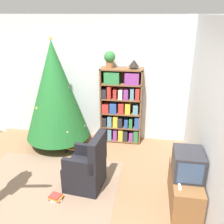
{
  "coord_description": "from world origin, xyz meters",
  "views": [
    {
      "loc": [
        1.14,
        -2.95,
        2.62
      ],
      "look_at": [
        0.54,
        0.94,
        1.05
      ],
      "focal_mm": 40.0,
      "sensor_mm": 36.0,
      "label": 1
    }
  ],
  "objects_px": {
    "christmas_tree": "(55,91)",
    "armchair": "(87,169)",
    "table_lamp": "(134,63)",
    "bookshelf": "(121,107)",
    "television": "(188,164)",
    "potted_plant": "(110,58)"
  },
  "relations": [
    {
      "from": "christmas_tree",
      "to": "armchair",
      "type": "distance_m",
      "value": 1.8
    },
    {
      "from": "table_lamp",
      "to": "bookshelf",
      "type": "bearing_deg",
      "value": -177.53
    },
    {
      "from": "armchair",
      "to": "table_lamp",
      "type": "height_order",
      "value": "table_lamp"
    },
    {
      "from": "potted_plant",
      "to": "television",
      "type": "bearing_deg",
      "value": -52.62
    },
    {
      "from": "christmas_tree",
      "to": "armchair",
      "type": "height_order",
      "value": "christmas_tree"
    },
    {
      "from": "bookshelf",
      "to": "armchair",
      "type": "relative_size",
      "value": 1.74
    },
    {
      "from": "potted_plant",
      "to": "table_lamp",
      "type": "bearing_deg",
      "value": 0.0
    },
    {
      "from": "television",
      "to": "table_lamp",
      "type": "relative_size",
      "value": 2.37
    },
    {
      "from": "armchair",
      "to": "table_lamp",
      "type": "distance_m",
      "value": 2.22
    },
    {
      "from": "television",
      "to": "christmas_tree",
      "type": "xyz_separation_m",
      "value": [
        -2.42,
        1.45,
        0.51
      ]
    },
    {
      "from": "television",
      "to": "potted_plant",
      "type": "bearing_deg",
      "value": 127.38
    },
    {
      "from": "armchair",
      "to": "bookshelf",
      "type": "bearing_deg",
      "value": 174.73
    },
    {
      "from": "television",
      "to": "armchair",
      "type": "height_order",
      "value": "armchair"
    },
    {
      "from": "television",
      "to": "table_lamp",
      "type": "bearing_deg",
      "value": 116.59
    },
    {
      "from": "bookshelf",
      "to": "christmas_tree",
      "type": "bearing_deg",
      "value": -164.4
    },
    {
      "from": "television",
      "to": "potted_plant",
      "type": "height_order",
      "value": "potted_plant"
    },
    {
      "from": "christmas_tree",
      "to": "armchair",
      "type": "xyz_separation_m",
      "value": [
        0.93,
        -1.28,
        -0.86
      ]
    },
    {
      "from": "television",
      "to": "bookshelf",
      "type": "bearing_deg",
      "value": 122.51
    },
    {
      "from": "christmas_tree",
      "to": "potted_plant",
      "type": "distance_m",
      "value": 1.25
    },
    {
      "from": "television",
      "to": "christmas_tree",
      "type": "bearing_deg",
      "value": 149.12
    },
    {
      "from": "armchair",
      "to": "television",
      "type": "bearing_deg",
      "value": 89.9
    },
    {
      "from": "bookshelf",
      "to": "potted_plant",
      "type": "xyz_separation_m",
      "value": [
        -0.24,
        0.01,
        1.01
      ]
    }
  ]
}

